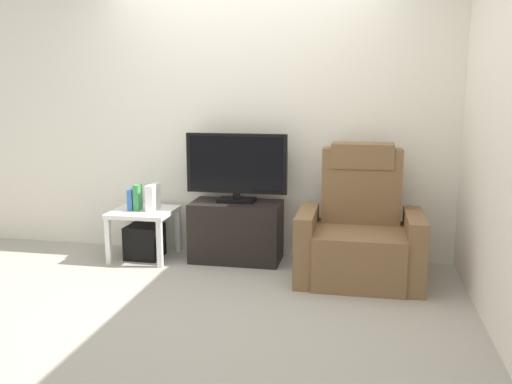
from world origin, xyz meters
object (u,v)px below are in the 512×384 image
Objects in this scene: subwoofer_box at (145,241)px; book_middle at (138,198)px; television at (236,166)px; game_console at (153,197)px; tv_stand at (236,231)px; book_leftmost at (132,200)px; side_table at (144,217)px; recliner_armchair at (360,233)px.

book_middle reaches higher than subwoofer_box.
television is 0.81m from game_console.
tv_stand is at bearing 5.68° from subwoofer_box.
game_console is (-0.75, -0.09, -0.29)m from television.
book_leftmost reaches higher than subwoofer_box.
subwoofer_box is 0.40m from book_leftmost.
book_middle is at bearing 0.00° from book_leftmost.
side_table is at bearing -173.66° from game_console.
tv_stand is at bearing 6.28° from book_leftmost.
tv_stand is 1.12m from recliner_armchair.
game_console is (-0.75, -0.07, 0.29)m from tv_stand.
tv_stand is 0.59m from television.
television reaches higher than side_table.
television is at bearing 156.47° from recliner_armchair.
subwoofer_box is 1.60× the size of book_leftmost.
tv_stand is 0.85m from subwoofer_box.
television is 0.94m from book_middle.
television is at bearing 6.95° from subwoofer_box.
television is at bearing 6.95° from side_table.
book_leftmost is (-0.10, -0.02, 0.16)m from side_table.
television reaches higher than tv_stand.
recliner_armchair is at bearing -5.27° from side_table.
television reaches higher than game_console.
tv_stand is 3.41× the size of game_console.
tv_stand reaches higher than subwoofer_box.
game_console is at bearing 165.12° from recliner_armchair.
subwoofer_box is (-1.92, 0.18, -0.22)m from recliner_armchair.
television is at bearing 7.90° from book_middle.
recliner_armchair is 2.00× the size of side_table.
subwoofer_box is (-0.84, -0.08, -0.12)m from tv_stand.
book_leftmost is 0.82× the size of book_middle.
book_middle is at bearing -154.66° from side_table.
recliner_armchair reaches higher than book_leftmost.
side_table is at bearing -173.05° from television.
book_middle is at bearing -172.10° from television.
book_middle is (-0.88, -0.10, 0.29)m from tv_stand.
side_table is at bearing 11.31° from book_leftmost.
recliner_armchair is at bearing -5.27° from subwoofer_box.
book_leftmost is at bearing -171.03° from game_console.
book_middle is (0.06, 0.00, 0.02)m from book_leftmost.
book_leftmost is at bearing -168.69° from side_table.
tv_stand is 4.21× the size of book_leftmost.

